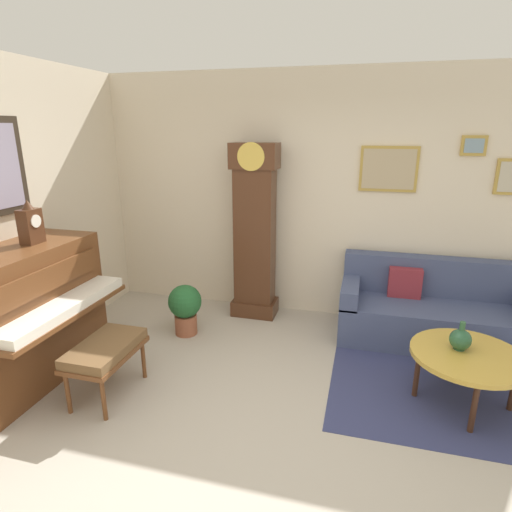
# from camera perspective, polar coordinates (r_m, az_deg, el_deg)

# --- Properties ---
(ground_plane) EXTENTS (6.40, 6.00, 0.10)m
(ground_plane) POSITION_cam_1_polar(r_m,az_deg,el_deg) (3.33, 1.74, -24.67)
(ground_plane) COLOR #B2A899
(wall_back) EXTENTS (5.30, 0.13, 2.80)m
(wall_back) POSITION_cam_1_polar(r_m,az_deg,el_deg) (4.91, 8.60, 7.89)
(wall_back) COLOR beige
(wall_back) RESTS_ON ground_plane
(area_rug) EXTENTS (2.10, 1.50, 0.01)m
(area_rug) POSITION_cam_1_polar(r_m,az_deg,el_deg) (4.11, 25.64, -16.61)
(area_rug) COLOR navy
(area_rug) RESTS_ON ground_plane
(piano) EXTENTS (0.87, 1.44, 1.21)m
(piano) POSITION_cam_1_polar(r_m,az_deg,el_deg) (4.17, -28.89, -7.14)
(piano) COLOR brown
(piano) RESTS_ON ground_plane
(piano_bench) EXTENTS (0.42, 0.70, 0.48)m
(piano_bench) POSITION_cam_1_polar(r_m,az_deg,el_deg) (3.74, -19.85, -12.10)
(piano_bench) COLOR brown
(piano_bench) RESTS_ON ground_plane
(grandfather_clock) EXTENTS (0.52, 0.34, 2.03)m
(grandfather_clock) POSITION_cam_1_polar(r_m,az_deg,el_deg) (4.84, -0.17, 2.62)
(grandfather_clock) COLOR #4C2B19
(grandfather_clock) RESTS_ON ground_plane
(couch) EXTENTS (1.90, 0.80, 0.84)m
(couch) POSITION_cam_1_polar(r_m,az_deg,el_deg) (4.83, 22.90, -6.99)
(couch) COLOR #424C70
(couch) RESTS_ON ground_plane
(coffee_table) EXTENTS (0.88, 0.88, 0.46)m
(coffee_table) POSITION_cam_1_polar(r_m,az_deg,el_deg) (3.81, 26.92, -12.16)
(coffee_table) COLOR gold
(coffee_table) RESTS_ON ground_plane
(mantel_clock) EXTENTS (0.13, 0.18, 0.38)m
(mantel_clock) POSITION_cam_1_polar(r_m,az_deg,el_deg) (4.09, -28.39, 3.86)
(mantel_clock) COLOR #4C2B19
(mantel_clock) RESTS_ON piano
(green_jug) EXTENTS (0.17, 0.17, 0.24)m
(green_jug) POSITION_cam_1_polar(r_m,az_deg,el_deg) (3.79, 26.10, -10.17)
(green_jug) COLOR #234C33
(green_jug) RESTS_ON coffee_table
(potted_plant) EXTENTS (0.36, 0.36, 0.56)m
(potted_plant) POSITION_cam_1_polar(r_m,az_deg,el_deg) (4.62, -9.65, -6.77)
(potted_plant) COLOR #935138
(potted_plant) RESTS_ON ground_plane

